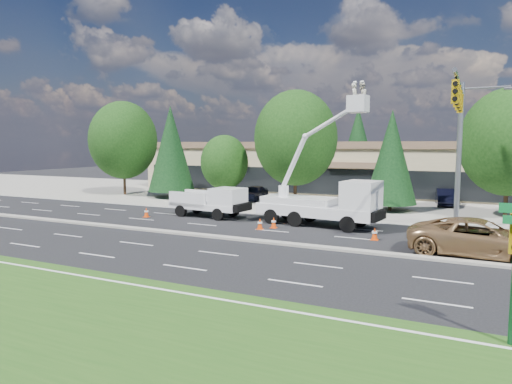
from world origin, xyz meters
The scene contains 25 objects.
ground centered at (0.00, 0.00, 0.00)m, with size 140.00×140.00×0.00m, color black.
concrete_apron centered at (0.00, 20.00, 0.01)m, with size 140.00×22.00×0.01m, color gray.
grass_verge centered at (0.00, -13.00, 0.01)m, with size 140.00×10.00×0.01m, color #224D16.
road_median centered at (0.00, 0.00, 0.06)m, with size 120.00×0.55×0.12m, color gray.
strip_mall centered at (0.00, 29.97, 2.83)m, with size 50.40×15.40×5.50m.
tree_front_a centered at (-22.00, 15.00, 5.65)m, with size 6.96×6.96×9.66m.
tree_front_b centered at (-16.00, 15.00, 4.81)m, with size 4.55×4.55×8.97m.
tree_front_c centered at (-10.00, 15.00, 3.57)m, with size 4.40×4.40×6.11m.
tree_front_d centered at (-3.00, 15.00, 5.76)m, with size 7.09×7.09×9.84m.
tree_front_e centered at (5.00, 15.00, 4.24)m, with size 4.01×4.01×7.91m.
tree_front_f centered at (13.00, 15.00, 5.39)m, with size 6.63×6.63×9.20m.
tree_back_a centered at (-18.00, 42.00, 4.50)m, with size 4.26×4.26×8.40m.
tree_back_b centered at (-4.00, 42.00, 5.58)m, with size 5.28×5.28×10.40m.
tree_back_c centered at (10.00, 42.00, 4.32)m, with size 4.09×4.09×8.06m.
signal_mast centered at (10.03, 7.04, 6.06)m, with size 2.76×10.16×9.00m.
utility_pickup centered at (-5.98, 6.16, 0.89)m, with size 5.83×2.63×2.17m.
bucket_truck centered at (2.65, 6.09, 1.95)m, with size 8.32×3.41×9.00m.
traffic_cone_a centered at (-10.29, 4.12, 0.34)m, with size 0.40×0.40×0.70m.
traffic_cone_b centered at (-0.86, 3.34, 0.34)m, with size 0.40×0.40×0.70m.
traffic_cone_c centered at (-0.28, 4.14, 0.34)m, with size 0.40×0.40×0.70m.
traffic_cone_d centered at (6.14, 3.24, 0.34)m, with size 0.40×0.40×0.70m.
traffic_cone_e centered at (11.36, 3.91, 0.34)m, with size 0.40×0.40×0.70m.
minivan centered at (11.29, 1.61, 0.88)m, with size 2.93×6.36×1.77m, color #A07A4D.
parked_car_west centered at (-7.60, 16.32, 0.71)m, with size 1.68×4.18×1.42m, color black.
parked_car_east centered at (8.79, 20.34, 0.71)m, with size 1.51×4.33×1.43m, color black.
Camera 1 is at (10.96, -21.73, 5.22)m, focal length 32.00 mm.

